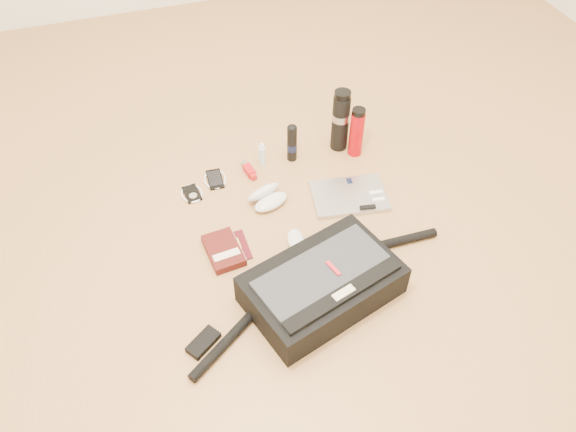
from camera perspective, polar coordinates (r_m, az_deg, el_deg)
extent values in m
plane|color=#B17F4A|center=(2.06, 2.17, -2.94)|extent=(4.00, 4.00, 0.00)
cube|color=black|center=(1.88, 3.48, -7.01)|extent=(0.56, 0.44, 0.12)
cube|color=#2A2D31|center=(1.82, 3.79, -5.99)|extent=(0.49, 0.34, 0.01)
cube|color=black|center=(1.78, 5.65, -7.92)|extent=(0.44, 0.17, 0.02)
cube|color=beige|center=(1.78, 5.66, -7.88)|extent=(0.08, 0.05, 0.02)
cube|color=red|center=(1.83, 4.62, -5.42)|extent=(0.03, 0.07, 0.02)
cylinder|color=black|center=(1.82, -6.38, -12.68)|extent=(0.27, 0.20, 0.03)
cylinder|color=black|center=(2.09, 11.00, -2.56)|extent=(0.31, 0.04, 0.03)
cube|color=black|center=(1.83, -8.60, -12.58)|extent=(0.12, 0.11, 0.02)
cube|color=#ADADAF|center=(2.23, 6.23, 2.02)|extent=(0.32, 0.25, 0.02)
cube|color=black|center=(2.28, 6.25, 3.57)|extent=(0.03, 0.03, 0.00)
cube|color=silver|center=(2.24, 8.92, 2.39)|extent=(0.05, 0.02, 0.01)
cube|color=white|center=(2.22, 9.19, 1.68)|extent=(0.05, 0.02, 0.01)
cube|color=black|center=(2.18, 8.11, 0.90)|extent=(0.06, 0.03, 0.01)
cube|color=#400F0D|center=(2.04, -6.57, -3.50)|extent=(0.13, 0.19, 0.03)
cube|color=beige|center=(2.05, -5.06, -3.01)|extent=(0.02, 0.17, 0.03)
cube|color=#F2E6BB|center=(2.00, -6.27, -3.92)|extent=(0.10, 0.04, 0.00)
cube|color=#490C14|center=(2.06, -5.52, -3.17)|extent=(0.11, 0.15, 0.01)
cube|color=gold|center=(2.06, -5.61, -2.88)|extent=(0.05, 0.05, 0.00)
ellipsoid|color=silver|center=(2.06, 0.76, -2.41)|extent=(0.08, 0.11, 0.03)
ellipsoid|color=silver|center=(2.18, -1.74, 1.45)|extent=(0.16, 0.12, 0.04)
ellipsoid|color=silver|center=(2.20, -2.49, 2.45)|extent=(0.17, 0.12, 0.09)
ellipsoid|color=black|center=(2.17, -2.35, 1.18)|extent=(0.04, 0.04, 0.01)
ellipsoid|color=black|center=(2.19, -1.14, 1.85)|extent=(0.04, 0.04, 0.01)
cylinder|color=black|center=(2.18, -1.74, 1.55)|extent=(0.02, 0.01, 0.00)
cube|color=black|center=(2.27, -9.75, 2.26)|extent=(0.07, 0.10, 0.01)
cylinder|color=#AEAEB0|center=(2.25, -9.62, 2.05)|extent=(0.04, 0.04, 0.00)
torus|color=white|center=(2.27, -9.75, 2.28)|extent=(0.09, 0.09, 0.01)
cube|color=black|center=(2.32, -7.43, 3.72)|extent=(0.07, 0.12, 0.01)
cube|color=black|center=(2.31, -7.44, 3.83)|extent=(0.06, 0.09, 0.00)
torus|color=white|center=(2.31, -7.43, 3.74)|extent=(0.09, 0.09, 0.01)
cube|color=#B11018|center=(2.33, -3.96, 4.62)|extent=(0.04, 0.07, 0.03)
cube|color=#B1191A|center=(2.30, -3.54, 4.03)|extent=(0.03, 0.02, 0.02)
cylinder|color=#979799|center=(2.35, -4.39, 5.23)|extent=(0.03, 0.04, 0.02)
cylinder|color=#B8DEF7|center=(2.35, -2.64, 6.12)|extent=(0.03, 0.03, 0.08)
cylinder|color=white|center=(2.32, -2.68, 7.05)|extent=(0.02, 0.02, 0.02)
cylinder|color=white|center=(2.31, -2.69, 7.27)|extent=(0.01, 0.01, 0.01)
cylinder|color=black|center=(2.34, 0.41, 7.38)|extent=(0.04, 0.04, 0.17)
cylinder|color=black|center=(2.36, 0.41, 7.03)|extent=(0.04, 0.04, 0.03)
ellipsoid|color=black|center=(2.29, 0.42, 8.98)|extent=(0.04, 0.04, 0.02)
cylinder|color=black|center=(2.39, 5.33, 9.40)|extent=(0.09, 0.09, 0.26)
cylinder|color=#A4A4A7|center=(2.37, 5.39, 10.02)|extent=(0.09, 0.09, 0.03)
cylinder|color=black|center=(2.31, 5.58, 12.17)|extent=(0.09, 0.09, 0.03)
cylinder|color=#AA040C|center=(2.38, 6.97, 8.27)|extent=(0.07, 0.07, 0.21)
cylinder|color=black|center=(2.31, 7.22, 10.46)|extent=(0.06, 0.06, 0.02)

